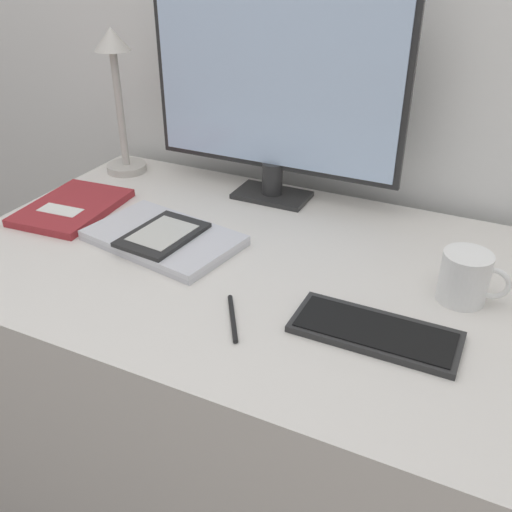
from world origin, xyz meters
name	(u,v)px	position (x,y,z in m)	size (l,w,h in m)	color
desk	(243,385)	(0.00, 0.11, 0.36)	(1.20, 0.79, 0.72)	silver
monitor	(274,89)	(-0.06, 0.42, 0.99)	(0.63, 0.11, 0.50)	#262626
keyboard	(375,332)	(0.32, -0.02, 0.73)	(0.28, 0.12, 0.01)	#282828
laptop	(164,238)	(-0.18, 0.10, 0.73)	(0.35, 0.25, 0.02)	#BCBCC1
ereader	(163,234)	(-0.17, 0.08, 0.75)	(0.14, 0.19, 0.01)	black
desk_lamp	(117,89)	(-0.51, 0.40, 0.95)	(0.11, 0.11, 0.38)	#BCB7AD
notebook	(72,207)	(-0.47, 0.13, 0.73)	(0.21, 0.27, 0.02)	maroon
coffee_mug	(466,277)	(0.44, 0.15, 0.77)	(0.12, 0.09, 0.10)	white
pen	(233,318)	(0.09, -0.09, 0.72)	(0.08, 0.12, 0.01)	black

